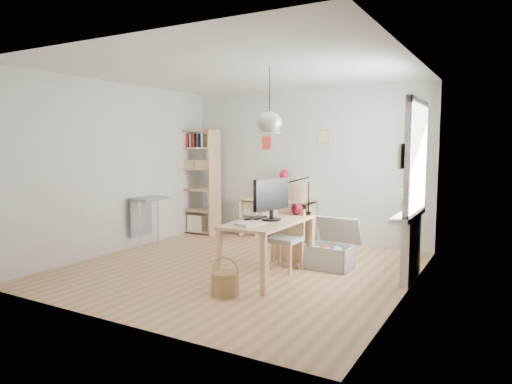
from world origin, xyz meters
The scene contains 20 objects.
ground centered at (0.00, 0.00, 0.00)m, with size 4.50×4.50×0.00m, color tan.
room_shell centered at (0.55, -0.15, 2.00)m, with size 4.50×4.50×4.50m.
window_unit centered at (2.23, 0.60, 1.55)m, with size 0.07×1.16×1.46m.
radiator centered at (2.19, 0.60, 0.40)m, with size 0.10×0.80×0.80m, color silver.
windowsill centered at (2.14, 0.60, 0.83)m, with size 0.22×1.20×0.06m, color silver.
desk centered at (0.55, -0.15, 0.66)m, with size 0.70×1.50×0.75m.
cube_shelf centered at (-0.47, 2.08, 0.30)m, with size 1.40×0.38×0.72m.
tall_bookshelf centered at (-2.04, 1.80, 1.09)m, with size 0.80×0.38×2.00m.
side_table centered at (-2.04, 0.35, 0.67)m, with size 0.40×0.55×0.85m.
chair centered at (0.60, 0.26, 0.48)m, with size 0.43×0.43×0.84m.
wicker_basket centered at (0.45, -1.04, 0.14)m, with size 0.32×0.32×0.44m.
storage_chest centered at (1.09, 0.67, 0.22)m, with size 0.66×0.74×0.68m.
monitor centered at (0.58, -0.15, 1.05)m, with size 0.25×0.61×0.54m.
keyboard centered at (0.34, -0.14, 0.76)m, with size 0.14×0.37×0.02m, color black.
task_lamp centered at (0.59, 0.45, 1.09)m, with size 0.46×0.17×0.49m.
yarn_ball centered at (0.70, 0.40, 0.83)m, with size 0.16×0.16×0.16m, color #530B1A.
paper_tray centered at (0.52, -0.59, 0.77)m, with size 0.25×0.32×0.03m, color silver.
drawer_chest centered at (-0.19, 2.04, 0.90)m, with size 0.62×0.28×0.35m, color #C6B582.
red_vase centered at (-0.31, 2.04, 1.18)m, with size 0.17×0.17×0.20m, color maroon.
potted_plant centered at (2.12, 0.83, 1.05)m, with size 0.33×0.29×0.37m, color #326224.
Camera 1 is at (3.26, -5.30, 1.73)m, focal length 32.00 mm.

